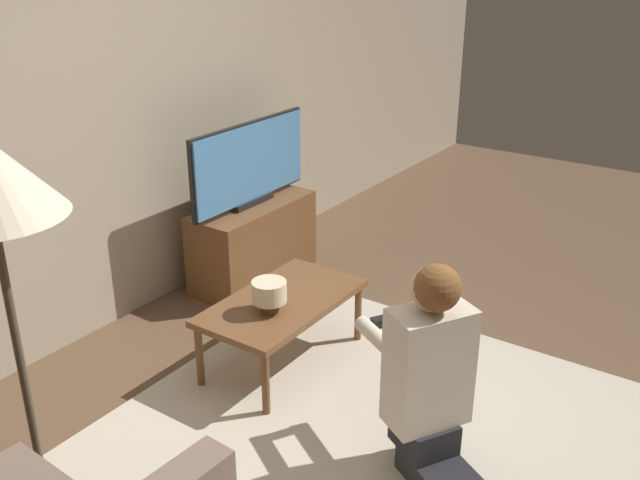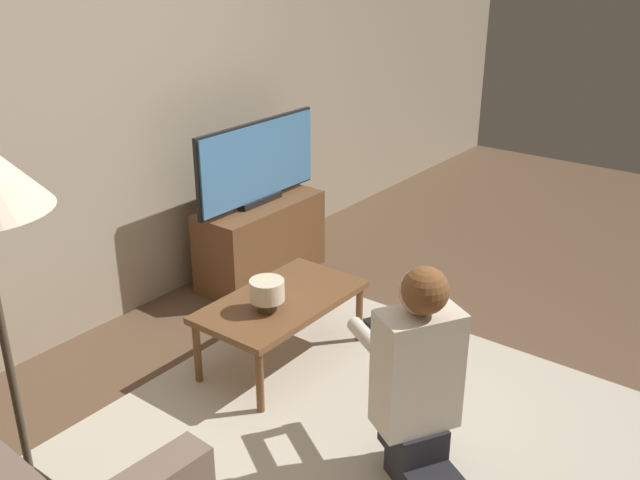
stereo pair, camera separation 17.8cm
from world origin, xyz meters
name	(u,v)px [view 1 (the left image)]	position (x,y,z in m)	size (l,w,h in m)	color
ground_plane	(382,434)	(0.00, 0.00, 0.00)	(10.00, 10.00, 0.00)	brown
wall_back	(82,111)	(0.00, 1.93, 1.30)	(10.00, 0.06, 2.60)	tan
rug	(382,433)	(0.00, 0.00, 0.01)	(2.21, 2.36, 0.02)	beige
tv_stand	(253,242)	(0.96, 1.56, 0.27)	(0.92, 0.39, 0.55)	brown
tv	(250,163)	(0.96, 1.57, 0.82)	(1.07, 0.08, 0.55)	black
coffee_table	(282,306)	(0.23, 0.76, 0.35)	(0.93, 0.51, 0.39)	brown
person_kneeling	(431,376)	(-0.12, -0.28, 0.50)	(0.62, 0.83, 0.98)	#232328
table_lamp	(269,294)	(0.08, 0.73, 0.50)	(0.18, 0.18, 0.17)	#4C3823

